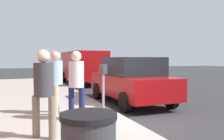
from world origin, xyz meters
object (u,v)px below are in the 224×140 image
parking_meter (103,79)px  pedestrian_at_meter (76,79)px  parking_officer (56,77)px  parked_van_far (83,66)px  pedestrian_bystander (44,86)px  parked_sedan_near (131,80)px

parking_meter → pedestrian_at_meter: pedestrian_at_meter is taller
parking_officer → parked_van_far: 9.30m
pedestrian_at_meter → parked_van_far: parked_van_far is taller
pedestrian_bystander → parked_sedan_near: bearing=-5.5°
parking_officer → parked_sedan_near: 3.36m
pedestrian_bystander → parking_officer: parking_officer is taller
parked_sedan_near → parking_officer: bearing=114.4°
parked_sedan_near → pedestrian_bystander: bearing=133.8°
parked_sedan_near → pedestrian_at_meter: bearing=130.3°
parked_sedan_near → parked_van_far: size_ratio=0.85×
parked_van_far → pedestrian_bystander: bearing=161.8°
pedestrian_bystander → parked_van_far: 11.40m
pedestrian_at_meter → parking_officer: (0.86, 0.40, 0.01)m
parking_officer → parked_sedan_near: parking_officer is taller
pedestrian_bystander → parked_sedan_near: (3.42, -3.56, -0.28)m
pedestrian_bystander → parked_van_far: parked_van_far is taller
pedestrian_bystander → parking_officer: (2.03, -0.52, 0.02)m
parking_meter → parked_sedan_near: size_ratio=0.32×
parking_officer → parked_sedan_near: bearing=36.3°
parking_meter → parked_sedan_near: bearing=-42.2°
pedestrian_at_meter → parked_sedan_near: 3.48m
pedestrian_at_meter → parking_officer: bearing=84.0°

